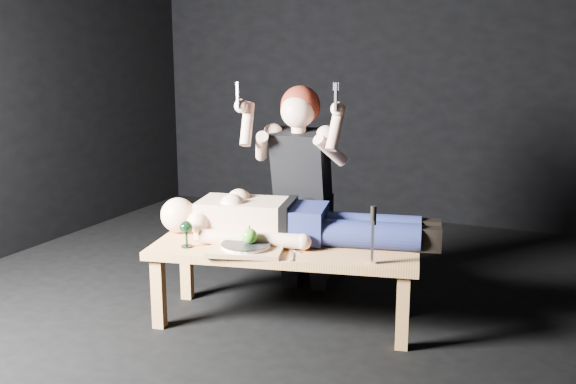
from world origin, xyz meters
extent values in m
plane|color=black|center=(0.00, 0.00, 0.00)|extent=(5.00, 5.00, 0.00)
plane|color=black|center=(0.00, 2.50, 1.50)|extent=(5.00, 0.00, 5.00)
cube|color=tan|center=(-0.08, -0.10, 0.23)|extent=(1.57, 0.86, 0.45)
cube|color=tan|center=(-0.22, -0.28, 0.46)|extent=(0.46, 0.39, 0.02)
cylinder|color=white|center=(-0.22, -0.28, 0.48)|extent=(0.33, 0.33, 0.02)
sphere|color=#3D9C1A|center=(-0.21, -0.27, 0.54)|extent=(0.09, 0.09, 0.09)
cube|color=#B2B2B7|center=(-0.33, -0.34, 0.45)|extent=(0.05, 0.16, 0.01)
cube|color=#B2B2B7|center=(0.04, -0.27, 0.45)|extent=(0.07, 0.15, 0.01)
cube|color=#B2B2B7|center=(-0.02, -0.16, 0.45)|extent=(0.15, 0.06, 0.01)
camera|label=1|loc=(1.34, -3.26, 1.51)|focal=40.09mm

